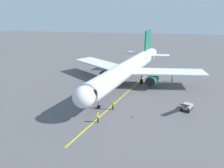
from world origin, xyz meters
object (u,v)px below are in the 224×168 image
Objects in this scene: airplane at (128,69)px; safety_cone_nose_right at (133,116)px; ground_crew_wing_walker at (98,117)px; ground_crew_marshaller at (113,105)px; ground_crew_loader at (172,78)px; safety_cone_nose_left at (36,90)px; belt_loader_near_nose at (187,106)px.

airplane reaches higher than safety_cone_nose_right.
ground_crew_wing_walker is at bearing 24.78° from safety_cone_nose_right.
ground_crew_marshaller and ground_crew_wing_walker have the same top height.
ground_crew_wing_walker is 6.12m from safety_cone_nose_right.
ground_crew_wing_walker reaches higher than safety_cone_nose_right.
airplane is at bearing 22.56° from ground_crew_loader.
ground_crew_loader is 3.11× the size of safety_cone_nose_left.
belt_loader_near_nose is (-13.11, -1.96, -0.17)m from ground_crew_marshaller.
airplane is at bearing -80.46° from safety_cone_nose_right.
ground_crew_marshaller is 5.16m from ground_crew_wing_walker.
ground_crew_wing_walker is 3.11× the size of safety_cone_nose_left.
ground_crew_wing_walker is 16.27m from belt_loader_near_nose.
airplane reaches higher than ground_crew_marshaller.
belt_loader_near_nose reaches higher than ground_crew_loader.
ground_crew_loader is at bearing -121.19° from ground_crew_wing_walker.
airplane reaches higher than ground_crew_wing_walker.
airplane is 71.96× the size of safety_cone_nose_right.
ground_crew_wing_walker is (2.91, 18.14, -3.12)m from airplane.
ground_crew_loader is 15.81m from belt_loader_near_nose.
ground_crew_loader is (-12.05, -17.73, 0.00)m from ground_crew_marshaller.
ground_crew_loader is 3.11× the size of safety_cone_nose_right.
ground_crew_wing_walker is (1.64, 4.89, 0.00)m from ground_crew_marshaller.
ground_crew_wing_walker is 3.11× the size of safety_cone_nose_right.
ground_crew_marshaller is at bearing -108.56° from ground_crew_wing_walker.
safety_cone_nose_left is at bearing -33.53° from ground_crew_wing_walker.
ground_crew_wing_walker is 26.44m from ground_crew_loader.
ground_crew_loader is 32.36m from safety_cone_nose_left.
ground_crew_loader reaches higher than safety_cone_nose_right.
ground_crew_loader is (-13.70, -22.62, 0.00)m from ground_crew_wing_walker.
ground_crew_marshaller is 21.44m from ground_crew_loader.
ground_crew_marshaller is 4.58m from safety_cone_nose_right.
belt_loader_near_nose is 31.48m from safety_cone_nose_left.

